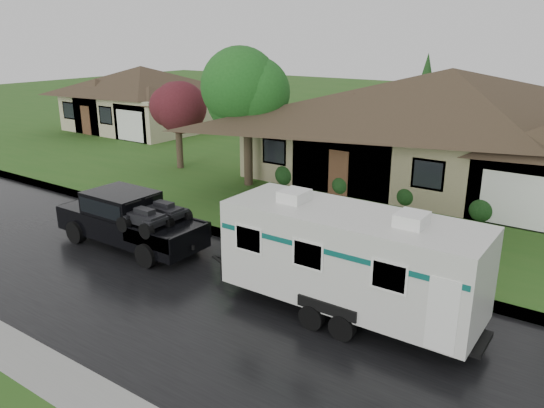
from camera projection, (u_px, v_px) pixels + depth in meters
The scene contains 11 objects.
ground at pixel (238, 272), 17.01m from camera, with size 140.00×140.00×0.00m, color #29571B.
road at pixel (196, 296), 15.45m from camera, with size 140.00×8.00×0.01m, color black.
curb at pixel (278, 248), 18.74m from camera, with size 140.00×0.50×0.15m, color gray.
lawn at pixel (411, 173), 28.68m from camera, with size 140.00×26.00×0.15m, color #29571B.
house_main at pixel (453, 115), 25.44m from camera, with size 19.44×10.80×6.90m.
house_far at pixel (143, 93), 40.34m from camera, with size 10.80×8.64×5.80m.
tree_left_green at pixel (247, 93), 24.96m from camera, with size 3.89×3.89×6.44m.
tree_red at pixel (177, 107), 28.57m from camera, with size 2.94×2.94×4.86m.
shrub_row at pixel (407, 195), 22.97m from camera, with size 13.60×1.00×1.00m.
pickup_truck at pixel (128, 217), 18.92m from camera, with size 5.88×2.23×1.96m.
travel_trailer at pixel (350, 257), 13.91m from camera, with size 7.25×2.55×3.25m.
Camera 1 is at (9.78, -12.08, 7.34)m, focal length 35.00 mm.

